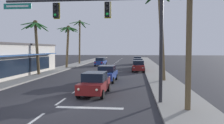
{
  "coord_description": "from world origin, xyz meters",
  "views": [
    {
      "loc": [
        4.88,
        -13.58,
        3.47
      ],
      "look_at": [
        2.63,
        8.0,
        2.2
      ],
      "focal_mm": 36.57,
      "sensor_mm": 36.0,
      "label": 1
    }
  ],
  "objects_px": {
    "palm_right_second": "(161,18)",
    "sedan_oncoming_far": "(101,62)",
    "palm_left_third": "(68,38)",
    "sedan_parked_nearest_kerb": "(138,63)",
    "sedan_third_in_queue": "(107,73)",
    "palm_left_second": "(36,35)",
    "sedan_parked_far_kerb": "(138,66)",
    "sedan_lead_at_stop_bar": "(95,83)",
    "palm_right_nearest": "(190,3)",
    "palm_left_farthest": "(80,33)",
    "sedan_parked_mid_kerb": "(137,60)",
    "traffic_signal_mast": "(111,21)"
  },
  "relations": [
    {
      "from": "sedan_third_in_queue",
      "to": "sedan_parked_far_kerb",
      "type": "relative_size",
      "value": 1.01
    },
    {
      "from": "sedan_third_in_queue",
      "to": "sedan_oncoming_far",
      "type": "height_order",
      "value": "same"
    },
    {
      "from": "sedan_lead_at_stop_bar",
      "to": "palm_right_nearest",
      "type": "height_order",
      "value": "palm_right_nearest"
    },
    {
      "from": "traffic_signal_mast",
      "to": "sedan_parked_far_kerb",
      "type": "height_order",
      "value": "traffic_signal_mast"
    },
    {
      "from": "sedan_oncoming_far",
      "to": "palm_left_third",
      "type": "relative_size",
      "value": 0.6
    },
    {
      "from": "sedan_lead_at_stop_bar",
      "to": "sedan_parked_far_kerb",
      "type": "relative_size",
      "value": 1.0
    },
    {
      "from": "sedan_parked_nearest_kerb",
      "to": "palm_left_farthest",
      "type": "distance_m",
      "value": 17.12
    },
    {
      "from": "sedan_lead_at_stop_bar",
      "to": "palm_left_second",
      "type": "relative_size",
      "value": 0.63
    },
    {
      "from": "palm_right_nearest",
      "to": "palm_right_second",
      "type": "xyz_separation_m",
      "value": [
        -0.28,
        11.71,
        0.76
      ]
    },
    {
      "from": "palm_left_third",
      "to": "sedan_parked_nearest_kerb",
      "type": "bearing_deg",
      "value": 8.03
    },
    {
      "from": "sedan_parked_mid_kerb",
      "to": "palm_left_farthest",
      "type": "distance_m",
      "value": 14.39
    },
    {
      "from": "sedan_oncoming_far",
      "to": "palm_left_farthest",
      "type": "relative_size",
      "value": 0.46
    },
    {
      "from": "sedan_third_in_queue",
      "to": "sedan_parked_far_kerb",
      "type": "distance_m",
      "value": 11.37
    },
    {
      "from": "sedan_parked_far_kerb",
      "to": "sedan_third_in_queue",
      "type": "bearing_deg",
      "value": -107.69
    },
    {
      "from": "traffic_signal_mast",
      "to": "palm_right_nearest",
      "type": "distance_m",
      "value": 4.75
    },
    {
      "from": "palm_right_nearest",
      "to": "traffic_signal_mast",
      "type": "bearing_deg",
      "value": 159.58
    },
    {
      "from": "sedan_lead_at_stop_bar",
      "to": "palm_right_nearest",
      "type": "xyz_separation_m",
      "value": [
        5.94,
        -4.23,
        5.06
      ]
    },
    {
      "from": "sedan_third_in_queue",
      "to": "palm_left_farthest",
      "type": "distance_m",
      "value": 29.01
    },
    {
      "from": "traffic_signal_mast",
      "to": "sedan_lead_at_stop_bar",
      "type": "height_order",
      "value": "traffic_signal_mast"
    },
    {
      "from": "sedan_oncoming_far",
      "to": "sedan_parked_mid_kerb",
      "type": "bearing_deg",
      "value": 38.81
    },
    {
      "from": "palm_left_farthest",
      "to": "palm_right_nearest",
      "type": "distance_m",
      "value": 40.93
    },
    {
      "from": "sedan_third_in_queue",
      "to": "sedan_parked_mid_kerb",
      "type": "xyz_separation_m",
      "value": [
        3.42,
        27.61,
        0.0
      ]
    },
    {
      "from": "sedan_lead_at_stop_bar",
      "to": "palm_left_second",
      "type": "bearing_deg",
      "value": 130.23
    },
    {
      "from": "palm_left_second",
      "to": "palm_right_second",
      "type": "distance_m",
      "value": 16.03
    },
    {
      "from": "sedan_oncoming_far",
      "to": "sedan_parked_mid_kerb",
      "type": "xyz_separation_m",
      "value": [
        7.44,
        5.98,
        0.0
      ]
    },
    {
      "from": "palm_left_third",
      "to": "palm_right_nearest",
      "type": "xyz_separation_m",
      "value": [
        14.8,
        -26.84,
        0.52
      ]
    },
    {
      "from": "sedan_third_in_queue",
      "to": "palm_right_nearest",
      "type": "distance_m",
      "value": 13.62
    },
    {
      "from": "sedan_parked_nearest_kerb",
      "to": "palm_left_farthest",
      "type": "xyz_separation_m",
      "value": [
        -13.0,
        9.31,
        6.11
      ]
    },
    {
      "from": "palm_right_nearest",
      "to": "palm_right_second",
      "type": "bearing_deg",
      "value": 91.36
    },
    {
      "from": "sedan_parked_far_kerb",
      "to": "palm_left_farthest",
      "type": "xyz_separation_m",
      "value": [
        -13.03,
        15.86,
        6.11
      ]
    },
    {
      "from": "sedan_parked_far_kerb",
      "to": "sedan_parked_nearest_kerb",
      "type": "bearing_deg",
      "value": 90.19
    },
    {
      "from": "sedan_third_in_queue",
      "to": "sedan_parked_far_kerb",
      "type": "xyz_separation_m",
      "value": [
        3.45,
        10.83,
        0.0
      ]
    },
    {
      "from": "sedan_parked_far_kerb",
      "to": "traffic_signal_mast",
      "type": "bearing_deg",
      "value": -95.53
    },
    {
      "from": "palm_left_farthest",
      "to": "sedan_lead_at_stop_bar",
      "type": "bearing_deg",
      "value": -74.22
    },
    {
      "from": "sedan_parked_far_kerb",
      "to": "sedan_parked_mid_kerb",
      "type": "bearing_deg",
      "value": 90.11
    },
    {
      "from": "sedan_parked_nearest_kerb",
      "to": "palm_left_third",
      "type": "distance_m",
      "value": 13.28
    },
    {
      "from": "sedan_oncoming_far",
      "to": "palm_right_second",
      "type": "bearing_deg",
      "value": -65.52
    },
    {
      "from": "palm_left_farthest",
      "to": "sedan_third_in_queue",
      "type": "bearing_deg",
      "value": -70.27
    },
    {
      "from": "palm_right_second",
      "to": "palm_right_nearest",
      "type": "bearing_deg",
      "value": -88.64
    },
    {
      "from": "sedan_third_in_queue",
      "to": "palm_left_third",
      "type": "height_order",
      "value": "palm_left_third"
    },
    {
      "from": "sedan_parked_nearest_kerb",
      "to": "sedan_parked_mid_kerb",
      "type": "relative_size",
      "value": 1.0
    },
    {
      "from": "sedan_oncoming_far",
      "to": "palm_left_farthest",
      "type": "distance_m",
      "value": 9.69
    },
    {
      "from": "sedan_parked_mid_kerb",
      "to": "palm_left_second",
      "type": "relative_size",
      "value": 0.62
    },
    {
      "from": "sedan_oncoming_far",
      "to": "traffic_signal_mast",
      "type": "bearing_deg",
      "value": -80.01
    },
    {
      "from": "sedan_parked_mid_kerb",
      "to": "sedan_oncoming_far",
      "type": "bearing_deg",
      "value": -141.19
    },
    {
      "from": "palm_right_second",
      "to": "sedan_oncoming_far",
      "type": "bearing_deg",
      "value": 114.48
    },
    {
      "from": "sedan_oncoming_far",
      "to": "palm_right_second",
      "type": "distance_m",
      "value": 23.92
    },
    {
      "from": "palm_left_second",
      "to": "palm_right_second",
      "type": "relative_size",
      "value": 0.73
    },
    {
      "from": "sedan_oncoming_far",
      "to": "palm_right_nearest",
      "type": "distance_m",
      "value": 34.66
    },
    {
      "from": "traffic_signal_mast",
      "to": "palm_left_third",
      "type": "height_order",
      "value": "palm_left_third"
    }
  ]
}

